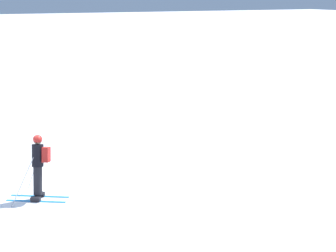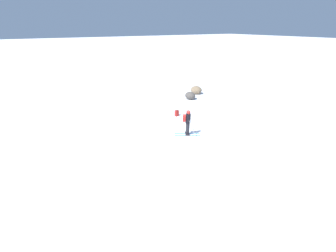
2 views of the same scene
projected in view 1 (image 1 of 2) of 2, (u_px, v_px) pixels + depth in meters
The scene contains 2 objects.
ground_plane at pixel (34, 192), 14.43m from camera, with size 300.00×300.00×0.00m, color white.
skier at pixel (39, 163), 13.83m from camera, with size 1.50×1.77×1.92m.
Camera 1 is at (13.80, -2.23, 5.84)m, focal length 50.00 mm.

